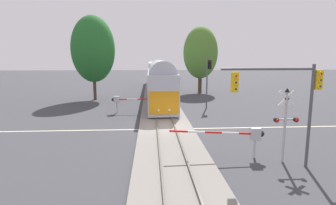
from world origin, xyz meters
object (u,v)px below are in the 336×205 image
Objects in this scene: crossing_gate_near at (246,135)px; oak_behind_train at (93,49)px; traffic_signal_near_right at (286,90)px; elm_centre_background at (200,53)px; crossing_signal_mast at (286,118)px; commuter_train at (158,77)px; crossing_gate_far at (123,100)px; traffic_signal_far_side at (208,75)px.

oak_behind_train reaches higher than crossing_gate_near.
crossing_gate_near is at bearing 133.84° from traffic_signal_near_right.
crossing_signal_mast is at bearing -91.61° from elm_centre_background.
crossing_gate_near is 27.43m from oak_behind_train.
elm_centre_background is at bearing 22.59° from oak_behind_train.
commuter_train is at bearing 100.67° from traffic_signal_near_right.
commuter_train is 6.74× the size of crossing_gate_far.
elm_centre_background is at bearing 12.23° from commuter_train.
traffic_signal_near_right is (-0.47, -0.73, 1.60)m from crossing_signal_mast.
oak_behind_train is (-15.94, -6.63, 0.35)m from elm_centre_background.
crossing_signal_mast is at bearing -21.95° from crossing_gate_near.
elm_centre_background reaches higher than traffic_signal_far_side.
traffic_signal_far_side is 14.40m from elm_centre_background.
crossing_signal_mast reaches higher than crossing_gate_near.
traffic_signal_far_side is at bearing 85.88° from crossing_gate_near.
crossing_signal_mast is at bearing -87.40° from traffic_signal_far_side.
crossing_gate_far is (-10.24, 14.54, -1.15)m from crossing_signal_mast.
traffic_signal_far_side is 0.54× the size of elm_centre_background.
crossing_gate_near and crossing_gate_far have the same top height.
crossing_gate_far is 12.15m from oak_behind_train.
traffic_signal_near_right reaches higher than crossing_gate_far.
elm_centre_background is (1.63, 14.05, 2.70)m from traffic_signal_far_side.
crossing_gate_near is at bearing 158.05° from crossing_signal_mast.
elm_centre_background is (0.87, 30.83, 4.05)m from crossing_signal_mast.
crossing_gate_far is (-4.11, -14.77, -1.40)m from commuter_train.
elm_centre_background is (11.11, 16.29, 5.20)m from crossing_gate_far.
traffic_signal_near_right is (9.77, -15.27, 2.75)m from crossing_gate_far.
traffic_signal_near_right is (5.66, -30.05, 1.36)m from commuter_train.
traffic_signal_far_side is (9.48, 2.24, 2.50)m from crossing_gate_far.
oak_behind_train is (-13.16, 23.43, 5.53)m from crossing_gate_near.
crossing_gate_near is (4.22, -28.54, -1.37)m from commuter_train.
crossing_signal_mast is 0.70× the size of crossing_gate_far.
oak_behind_train is (-8.95, -5.12, 4.16)m from commuter_train.
elm_centre_background is at bearing 84.72° from crossing_gate_near.
elm_centre_background is at bearing 87.58° from traffic_signal_near_right.
traffic_signal_far_side reaches higher than traffic_signal_near_right.
crossing_gate_far is at bearing -105.54° from commuter_train.
elm_centre_background reaches higher than crossing_gate_near.
traffic_signal_far_side is at bearing -96.60° from elm_centre_background.
crossing_gate_near is 3.43m from traffic_signal_near_right.
traffic_signal_far_side reaches higher than crossing_gate_near.
traffic_signal_far_side is (1.15, 16.01, 2.47)m from crossing_gate_near.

